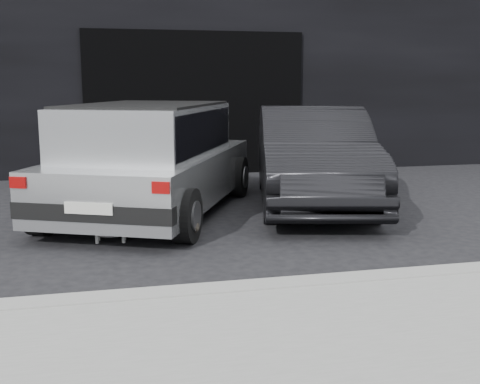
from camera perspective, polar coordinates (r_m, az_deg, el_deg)
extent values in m
plane|color=black|center=(7.23, -6.94, -3.21)|extent=(80.00, 80.00, 0.00)
cube|color=black|center=(13.14, -5.70, 13.87)|extent=(34.00, 4.00, 5.00)
cube|color=black|center=(11.13, -4.21, 8.35)|extent=(4.00, 0.10, 2.60)
cube|color=gray|center=(5.00, 8.06, -8.77)|extent=(18.00, 0.25, 0.12)
cube|color=gray|center=(3.99, 14.47, -14.20)|extent=(18.00, 2.20, 0.11)
cube|color=#B0B2B5|center=(7.92, -8.14, 1.50)|extent=(3.17, 4.21, 0.61)
cube|color=#B0B2B5|center=(7.66, -8.75, 5.80)|extent=(2.44, 2.96, 0.61)
cube|color=black|center=(7.66, -8.75, 5.80)|extent=(2.41, 2.88, 0.49)
cube|color=black|center=(6.25, -13.83, -1.91)|extent=(1.64, 0.87, 0.18)
cube|color=black|center=(9.67, -4.44, 2.65)|extent=(1.64, 0.87, 0.18)
cube|color=silver|center=(6.16, -14.19, -1.53)|extent=(0.47, 0.23, 0.12)
cube|color=#8C0707|center=(6.49, -20.31, 0.85)|extent=(0.17, 0.10, 0.12)
cube|color=#8C0707|center=(5.83, -7.53, 0.41)|extent=(0.17, 0.10, 0.12)
cube|color=black|center=(7.64, -8.82, 8.19)|extent=(2.34, 2.73, 0.03)
cylinder|color=black|center=(7.06, -18.31, -1.55)|extent=(0.44, 0.63, 0.59)
cylinder|color=slate|center=(7.12, -19.14, -1.50)|extent=(0.15, 0.30, 0.33)
cylinder|color=black|center=(6.40, -5.17, -2.25)|extent=(0.44, 0.63, 0.59)
cylinder|color=slate|center=(6.37, -4.15, -2.30)|extent=(0.15, 0.30, 0.33)
cylinder|color=black|center=(9.47, -10.19, 1.75)|extent=(0.44, 0.63, 0.59)
cylinder|color=slate|center=(9.51, -10.85, 1.77)|extent=(0.15, 0.30, 0.33)
cylinder|color=black|center=(8.99, -0.21, 1.45)|extent=(0.44, 0.63, 0.59)
cylinder|color=slate|center=(8.96, 0.53, 1.43)|extent=(0.15, 0.30, 0.33)
imported|color=black|center=(8.41, 6.91, 3.39)|extent=(2.36, 4.33, 1.35)
ellipsoid|color=beige|center=(6.64, -5.84, -3.41)|extent=(0.48, 0.60, 0.21)
ellipsoid|color=beige|center=(6.52, -5.19, -3.42)|extent=(0.31, 0.31, 0.19)
ellipsoid|color=black|center=(6.40, -4.49, -3.34)|extent=(0.19, 0.19, 0.14)
sphere|color=black|center=(6.36, -4.18, -3.51)|extent=(0.06, 0.06, 0.06)
cone|color=black|center=(6.42, -4.30, -2.72)|extent=(0.07, 0.08, 0.07)
cone|color=black|center=(6.38, -4.87, -2.82)|extent=(0.07, 0.08, 0.07)
cylinder|color=black|center=(6.57, -4.58, -4.27)|extent=(0.04, 0.04, 0.07)
cylinder|color=black|center=(6.50, -5.54, -4.46)|extent=(0.04, 0.04, 0.07)
cylinder|color=black|center=(6.82, -6.10, -3.75)|extent=(0.04, 0.04, 0.07)
cylinder|color=black|center=(6.75, -7.04, -3.92)|extent=(0.04, 0.04, 0.07)
cylinder|color=black|center=(6.88, -7.19, -3.24)|extent=(0.24, 0.23, 0.09)
ellipsoid|color=silver|center=(6.60, -12.17, -3.36)|extent=(0.49, 0.29, 0.20)
ellipsoid|color=silver|center=(6.58, -11.16, -3.17)|extent=(0.23, 0.23, 0.17)
ellipsoid|color=silver|center=(6.56, -10.11, -2.56)|extent=(0.13, 0.15, 0.12)
sphere|color=silver|center=(6.56, -9.64, -2.60)|extent=(0.05, 0.05, 0.05)
cone|color=silver|center=(6.58, -10.23, -2.02)|extent=(0.06, 0.05, 0.06)
cone|color=silver|center=(6.51, -10.26, -2.15)|extent=(0.06, 0.05, 0.06)
cylinder|color=silver|center=(6.67, -10.90, -3.99)|extent=(0.04, 0.04, 0.12)
cylinder|color=silver|center=(6.55, -10.98, -4.24)|extent=(0.04, 0.04, 0.12)
cylinder|color=silver|center=(6.69, -13.29, -4.02)|extent=(0.04, 0.04, 0.12)
cylinder|color=silver|center=(6.58, -13.40, -4.27)|extent=(0.04, 0.04, 0.12)
cylinder|color=silver|center=(6.64, -14.37, -3.77)|extent=(0.26, 0.09, 0.08)
ellipsoid|color=gray|center=(6.58, -12.94, -3.24)|extent=(0.18, 0.15, 0.09)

